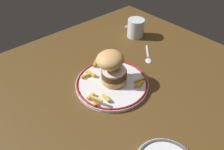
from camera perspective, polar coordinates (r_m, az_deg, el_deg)
name	(u,v)px	position (r cm, az deg, el deg)	size (l,w,h in cm)	color
ground_plane	(104,90)	(72.45, -2.34, -4.30)	(116.39, 90.26, 4.00)	#513819
dinner_plate	(112,83)	(70.91, 0.00, -2.29)	(25.83, 25.83, 1.60)	silver
burger	(112,67)	(67.36, 0.07, 2.32)	(12.20, 11.92, 11.61)	tan
fries_pile	(105,80)	(70.13, -1.94, -1.43)	(21.48, 21.98, 2.41)	gold
water_glass	(136,29)	(97.74, 6.78, 12.85)	(7.81, 7.81, 8.54)	silver
fork	(134,23)	(110.92, 6.40, 14.50)	(14.43, 2.27, 0.36)	silver
spoon	(148,58)	(84.58, 10.37, 4.82)	(10.52, 10.69, 0.90)	silver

